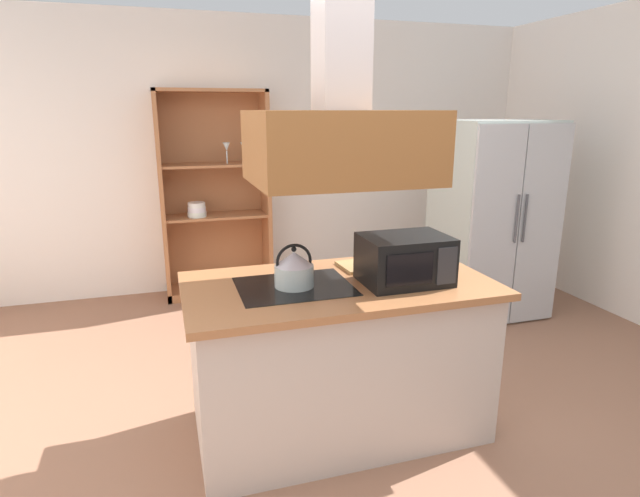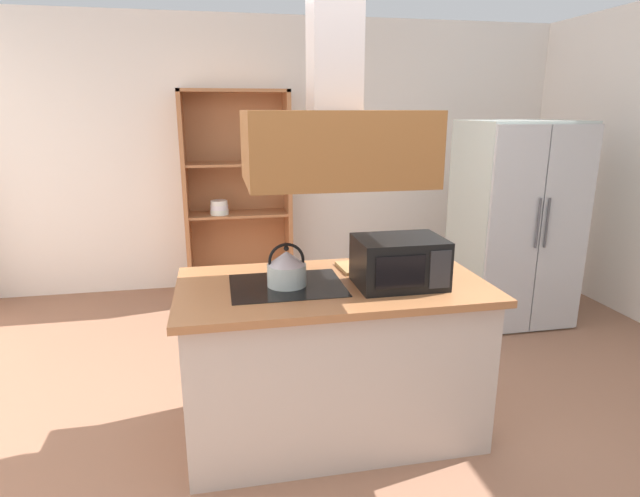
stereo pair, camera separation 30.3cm
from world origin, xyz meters
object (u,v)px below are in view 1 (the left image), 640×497
object	(u,v)px
dish_cabinet	(215,206)
kettle	(294,269)
cutting_board	(368,265)
refrigerator	(491,220)
microwave	(405,259)

from	to	relation	value
dish_cabinet	kettle	size ratio (longest dim) A/B	8.56
cutting_board	refrigerator	bearing A→B (deg)	34.02
kettle	microwave	bearing A→B (deg)	-10.24
dish_cabinet	microwave	xyz separation A→B (m)	(0.74, -2.70, 0.14)
refrigerator	microwave	xyz separation A→B (m)	(-1.57, -1.44, 0.17)
kettle	cutting_board	world-z (taller)	kettle
kettle	microwave	size ratio (longest dim) A/B	0.51
refrigerator	microwave	size ratio (longest dim) A/B	3.75
refrigerator	cutting_board	size ratio (longest dim) A/B	5.08
refrigerator	kettle	distance (m)	2.54
microwave	kettle	bearing A→B (deg)	169.76
dish_cabinet	cutting_board	bearing A→B (deg)	-74.31
dish_cabinet	microwave	size ratio (longest dim) A/B	4.34
kettle	cutting_board	xyz separation A→B (m)	(0.52, 0.23, -0.09)
refrigerator	microwave	bearing A→B (deg)	-137.42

